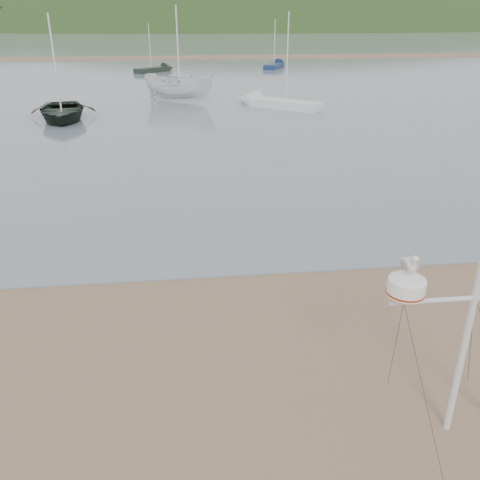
{
  "coord_description": "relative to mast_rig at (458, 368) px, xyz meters",
  "views": [
    {
      "loc": [
        1.45,
        -6.75,
        5.81
      ],
      "look_at": [
        2.37,
        1.0,
        2.31
      ],
      "focal_mm": 38.0,
      "sensor_mm": 36.0,
      "label": 1
    }
  ],
  "objects": [
    {
      "name": "boat_dark",
      "position": [
        -10.61,
        25.75,
        1.57
      ],
      "size": [
        3.98,
        1.66,
        5.4
      ],
      "primitive_type": "imported",
      "rotation": [
        0.0,
        0.0,
        0.14
      ],
      "color": "black",
      "rests_on": "water"
    },
    {
      "name": "sailboat_white_near",
      "position": [
        2.08,
        29.48,
        -0.87
      ],
      "size": [
        5.83,
        5.46,
        6.41
      ],
      "color": "silver",
      "rests_on": "ground"
    },
    {
      "name": "sandbar",
      "position": [
        -5.24,
        71.28,
        -1.1
      ],
      "size": [
        560.0,
        7.0,
        0.07
      ],
      "primitive_type": "cube",
      "color": "#7D6048",
      "rests_on": "water"
    },
    {
      "name": "mast_rig",
      "position": [
        0.0,
        0.0,
        0.0
      ],
      "size": [
        2.15,
        2.3,
        4.86
      ],
      "color": "silver",
      "rests_on": "ground"
    },
    {
      "name": "ground",
      "position": [
        -5.24,
        1.28,
        -1.17
      ],
      "size": [
        560.0,
        560.0,
        0.0
      ],
      "primitive_type": "plane",
      "color": "#7D6048",
      "rests_on": "ground"
    },
    {
      "name": "hill_ridge",
      "position": [
        13.28,
        236.28,
        -20.87
      ],
      "size": [
        620.0,
        180.0,
        80.0
      ],
      "color": "#1F3616",
      "rests_on": "ground"
    },
    {
      "name": "sailboat_blue_far",
      "position": [
        7.87,
        55.97,
        -0.87
      ],
      "size": [
        3.64,
        5.62,
        5.6
      ],
      "color": "navy",
      "rests_on": "ground"
    },
    {
      "name": "sailboat_dark_mid",
      "position": [
        -5.63,
        52.9,
        -0.87
      ],
      "size": [
        4.59,
        4.48,
        5.19
      ],
      "color": "black",
      "rests_on": "ground"
    },
    {
      "name": "boat_white",
      "position": [
        -3.65,
        32.16,
        1.52
      ],
      "size": [
        2.65,
        2.62,
        5.31
      ],
      "primitive_type": "imported",
      "rotation": [
        0.0,
        0.0,
        1.19
      ],
      "color": "silver",
      "rests_on": "water"
    },
    {
      "name": "far_cottages",
      "position": [
        -2.24,
        197.28,
        2.83
      ],
      "size": [
        294.4,
        6.3,
        8.0
      ],
      "color": "silver",
      "rests_on": "ground"
    },
    {
      "name": "water",
      "position": [
        -5.24,
        133.28,
        -1.15
      ],
      "size": [
        560.0,
        256.0,
        0.04
      ],
      "primitive_type": "cube",
      "color": "slate",
      "rests_on": "ground"
    }
  ]
}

